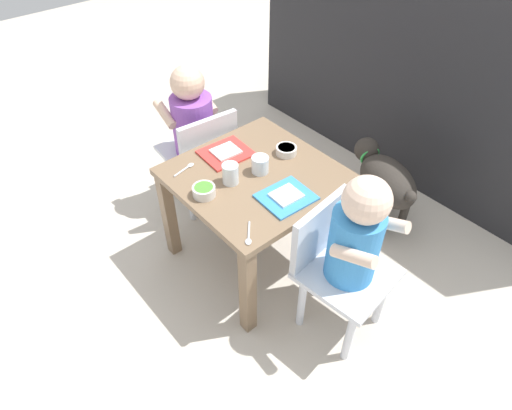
# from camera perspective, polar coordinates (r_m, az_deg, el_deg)

# --- Properties ---
(ground_plane) EXTENTS (7.00, 7.00, 0.00)m
(ground_plane) POSITION_cam_1_polar(r_m,az_deg,el_deg) (1.91, 0.00, -6.30)
(ground_plane) COLOR beige
(kitchen_cabinet_back) EXTENTS (1.83, 0.36, 0.98)m
(kitchen_cabinet_back) POSITION_cam_1_polar(r_m,az_deg,el_deg) (2.31, 21.15, 15.42)
(kitchen_cabinet_back) COLOR #232326
(kitchen_cabinet_back) RESTS_ON ground
(dining_table) EXTENTS (0.55, 0.56, 0.44)m
(dining_table) POSITION_cam_1_polar(r_m,az_deg,el_deg) (1.66, 0.00, 1.95)
(dining_table) COLOR #7A6047
(dining_table) RESTS_ON ground
(seated_child_left) EXTENTS (0.30, 0.30, 0.68)m
(seated_child_left) POSITION_cam_1_polar(r_m,az_deg,el_deg) (1.93, -7.92, 10.11)
(seated_child_left) COLOR silver
(seated_child_left) RESTS_ON ground
(seated_child_right) EXTENTS (0.31, 0.31, 0.68)m
(seated_child_right) POSITION_cam_1_polar(r_m,az_deg,el_deg) (1.41, 12.12, -4.60)
(seated_child_right) COLOR silver
(seated_child_right) RESTS_ON ground
(dog) EXTENTS (0.42, 0.28, 0.32)m
(dog) POSITION_cam_1_polar(r_m,az_deg,el_deg) (2.01, 16.11, 3.22)
(dog) COLOR #332D28
(dog) RESTS_ON ground
(food_tray_left) EXTENTS (0.17, 0.19, 0.02)m
(food_tray_left) POSITION_cam_1_polar(r_m,az_deg,el_deg) (1.71, -3.88, 6.70)
(food_tray_left) COLOR red
(food_tray_left) RESTS_ON dining_table
(food_tray_right) EXTENTS (0.16, 0.18, 0.02)m
(food_tray_right) POSITION_cam_1_polar(r_m,az_deg,el_deg) (1.51, 3.88, 1.07)
(food_tray_right) COLOR #388CD8
(food_tray_right) RESTS_ON dining_table
(water_cup_left) EXTENTS (0.06, 0.06, 0.07)m
(water_cup_left) POSITION_cam_1_polar(r_m,az_deg,el_deg) (1.56, -3.28, 3.88)
(water_cup_left) COLOR white
(water_cup_left) RESTS_ON dining_table
(water_cup_right) EXTENTS (0.06, 0.06, 0.06)m
(water_cup_right) POSITION_cam_1_polar(r_m,az_deg,el_deg) (1.61, 0.46, 5.11)
(water_cup_right) COLOR white
(water_cup_right) RESTS_ON dining_table
(veggie_bowl_far) EXTENTS (0.08, 0.08, 0.04)m
(veggie_bowl_far) POSITION_cam_1_polar(r_m,az_deg,el_deg) (1.52, -6.67, 1.83)
(veggie_bowl_far) COLOR silver
(veggie_bowl_far) RESTS_ON dining_table
(cereal_bowl_left_side) EXTENTS (0.08, 0.08, 0.03)m
(cereal_bowl_left_side) POSITION_cam_1_polar(r_m,az_deg,el_deg) (1.70, 3.89, 7.03)
(cereal_bowl_left_side) COLOR silver
(cereal_bowl_left_side) RESTS_ON dining_table
(spoon_by_left_tray) EXTENTS (0.03, 0.10, 0.01)m
(spoon_by_left_tray) POSITION_cam_1_polar(r_m,az_deg,el_deg) (1.65, -8.95, 4.66)
(spoon_by_left_tray) COLOR silver
(spoon_by_left_tray) RESTS_ON dining_table
(spoon_by_right_tray) EXTENTS (0.08, 0.08, 0.01)m
(spoon_by_right_tray) POSITION_cam_1_polar(r_m,az_deg,el_deg) (1.38, -0.95, -3.93)
(spoon_by_right_tray) COLOR silver
(spoon_by_right_tray) RESTS_ON dining_table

